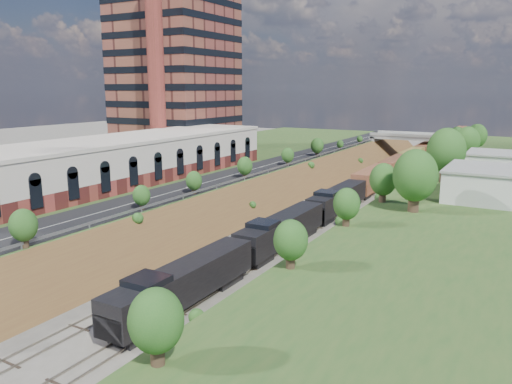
% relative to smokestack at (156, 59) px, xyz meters
% --- Properties ---
extents(ground, '(400.00, 400.00, 0.00)m').
position_rel_smokestack_xyz_m(ground, '(36.00, -56.00, -25.00)').
color(ground, '#6B665B').
rests_on(ground, ground).
extents(platform_left, '(44.00, 180.00, 5.00)m').
position_rel_smokestack_xyz_m(platform_left, '(3.00, 4.00, -22.50)').
color(platform_left, '#305523').
rests_on(platform_left, ground).
extents(embankment_left, '(10.00, 180.00, 10.00)m').
position_rel_smokestack_xyz_m(embankment_left, '(25.00, 4.00, -25.00)').
color(embankment_left, brown).
rests_on(embankment_left, ground).
extents(embankment_right, '(10.00, 180.00, 10.00)m').
position_rel_smokestack_xyz_m(embankment_right, '(47.00, 4.00, -25.00)').
color(embankment_right, brown).
rests_on(embankment_right, ground).
extents(rail_left_track, '(1.58, 180.00, 0.18)m').
position_rel_smokestack_xyz_m(rail_left_track, '(33.40, 4.00, -24.91)').
color(rail_left_track, gray).
rests_on(rail_left_track, ground).
extents(rail_right_track, '(1.58, 180.00, 0.18)m').
position_rel_smokestack_xyz_m(rail_right_track, '(38.60, 4.00, -24.91)').
color(rail_right_track, gray).
rests_on(rail_right_track, ground).
extents(road, '(8.00, 180.00, 0.10)m').
position_rel_smokestack_xyz_m(road, '(20.50, 4.00, -19.95)').
color(road, black).
rests_on(road, platform_left).
extents(guardrail, '(0.10, 171.00, 0.70)m').
position_rel_smokestack_xyz_m(guardrail, '(24.60, 3.80, -19.45)').
color(guardrail, '#99999E').
rests_on(guardrail, platform_left).
extents(commercial_building, '(14.30, 62.30, 7.00)m').
position_rel_smokestack_xyz_m(commercial_building, '(8.00, -18.00, -16.49)').
color(commercial_building, maroon).
rests_on(commercial_building, platform_left).
extents(highrise_tower, '(22.00, 22.00, 53.90)m').
position_rel_smokestack_xyz_m(highrise_tower, '(-8.00, 16.00, 7.88)').
color(highrise_tower, brown).
rests_on(highrise_tower, platform_left).
extents(smokestack, '(3.20, 3.20, 40.00)m').
position_rel_smokestack_xyz_m(smokestack, '(0.00, 0.00, 0.00)').
color(smokestack, maroon).
rests_on(smokestack, platform_left).
extents(overpass, '(24.50, 8.30, 7.40)m').
position_rel_smokestack_xyz_m(overpass, '(36.00, 66.00, -20.08)').
color(overpass, gray).
rests_on(overpass, ground).
extents(white_building_near, '(9.00, 12.00, 4.00)m').
position_rel_smokestack_xyz_m(white_building_near, '(59.50, -4.00, -18.00)').
color(white_building_near, silver).
rests_on(white_building_near, platform_right).
extents(white_building_far, '(8.00, 10.00, 3.60)m').
position_rel_smokestack_xyz_m(white_building_far, '(59.00, 18.00, -18.20)').
color(white_building_far, silver).
rests_on(white_building_far, platform_right).
extents(tree_right_large, '(5.25, 5.25, 7.61)m').
position_rel_smokestack_xyz_m(tree_right_large, '(53.00, -16.00, -15.62)').
color(tree_right_large, '#473323').
rests_on(tree_right_large, platform_right).
extents(tree_left_crest, '(2.45, 2.45, 3.55)m').
position_rel_smokestack_xyz_m(tree_left_crest, '(24.20, -36.00, -17.96)').
color(tree_left_crest, '#473323').
rests_on(tree_left_crest, platform_left).
extents(freight_train, '(3.14, 193.40, 4.67)m').
position_rel_smokestack_xyz_m(freight_train, '(38.60, 48.01, -22.31)').
color(freight_train, black).
rests_on(freight_train, ground).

